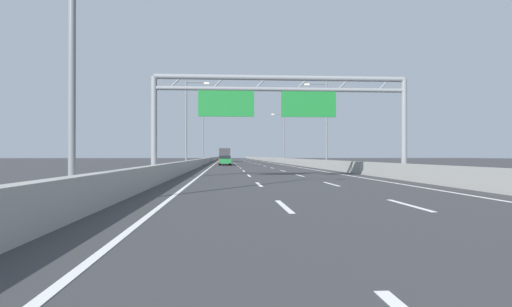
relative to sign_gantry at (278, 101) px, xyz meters
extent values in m
plane|color=#38383A|center=(0.20, 73.29, -4.80)|extent=(260.00, 260.00, 0.00)
cube|color=white|center=(-1.60, -14.21, -4.79)|extent=(0.16, 3.00, 0.01)
cube|color=white|center=(-1.60, -5.21, -4.79)|extent=(0.16, 3.00, 0.01)
cube|color=white|center=(-1.60, 3.79, -4.79)|extent=(0.16, 3.00, 0.01)
cube|color=white|center=(-1.60, 12.79, -4.79)|extent=(0.16, 3.00, 0.01)
cube|color=white|center=(-1.60, 21.79, -4.79)|extent=(0.16, 3.00, 0.01)
cube|color=white|center=(-1.60, 30.79, -4.79)|extent=(0.16, 3.00, 0.01)
cube|color=white|center=(-1.60, 39.79, -4.79)|extent=(0.16, 3.00, 0.01)
cube|color=white|center=(-1.60, 48.79, -4.79)|extent=(0.16, 3.00, 0.01)
cube|color=white|center=(-1.60, 57.79, -4.79)|extent=(0.16, 3.00, 0.01)
cube|color=white|center=(-1.60, 66.79, -4.79)|extent=(0.16, 3.00, 0.01)
cube|color=white|center=(-1.60, 75.79, -4.79)|extent=(0.16, 3.00, 0.01)
cube|color=white|center=(-1.60, 84.79, -4.79)|extent=(0.16, 3.00, 0.01)
cube|color=white|center=(-1.60, 93.79, -4.79)|extent=(0.16, 3.00, 0.01)
cube|color=white|center=(-1.60, 102.79, -4.79)|extent=(0.16, 3.00, 0.01)
cube|color=white|center=(-1.60, 111.79, -4.79)|extent=(0.16, 3.00, 0.01)
cube|color=white|center=(-1.60, 120.79, -4.79)|extent=(0.16, 3.00, 0.01)
cube|color=white|center=(-1.60, 129.79, -4.79)|extent=(0.16, 3.00, 0.01)
cube|color=white|center=(2.00, -14.21, -4.79)|extent=(0.16, 3.00, 0.01)
cube|color=white|center=(2.00, -5.21, -4.79)|extent=(0.16, 3.00, 0.01)
cube|color=white|center=(2.00, 3.79, -4.79)|extent=(0.16, 3.00, 0.01)
cube|color=white|center=(2.00, 12.79, -4.79)|extent=(0.16, 3.00, 0.01)
cube|color=white|center=(2.00, 21.79, -4.79)|extent=(0.16, 3.00, 0.01)
cube|color=white|center=(2.00, 30.79, -4.79)|extent=(0.16, 3.00, 0.01)
cube|color=white|center=(2.00, 39.79, -4.79)|extent=(0.16, 3.00, 0.01)
cube|color=white|center=(2.00, 48.79, -4.79)|extent=(0.16, 3.00, 0.01)
cube|color=white|center=(2.00, 57.79, -4.79)|extent=(0.16, 3.00, 0.01)
cube|color=white|center=(2.00, 66.79, -4.79)|extent=(0.16, 3.00, 0.01)
cube|color=white|center=(2.00, 75.79, -4.79)|extent=(0.16, 3.00, 0.01)
cube|color=white|center=(2.00, 84.79, -4.79)|extent=(0.16, 3.00, 0.01)
cube|color=white|center=(2.00, 93.79, -4.79)|extent=(0.16, 3.00, 0.01)
cube|color=white|center=(2.00, 102.79, -4.79)|extent=(0.16, 3.00, 0.01)
cube|color=white|center=(2.00, 111.79, -4.79)|extent=(0.16, 3.00, 0.01)
cube|color=white|center=(2.00, 120.79, -4.79)|extent=(0.16, 3.00, 0.01)
cube|color=white|center=(2.00, 129.79, -4.79)|extent=(0.16, 3.00, 0.01)
cube|color=white|center=(-5.05, 61.29, -4.79)|extent=(0.16, 176.00, 0.01)
cube|color=white|center=(5.45, 61.29, -4.79)|extent=(0.16, 176.00, 0.01)
cube|color=#9E9E99|center=(-6.70, 83.29, -4.32)|extent=(0.45, 220.00, 0.95)
cube|color=#9E9E99|center=(7.10, 83.29, -4.32)|extent=(0.45, 220.00, 0.95)
cylinder|color=gray|center=(-7.54, 0.00, -1.70)|extent=(0.36, 0.36, 6.20)
cylinder|color=gray|center=(7.94, 0.00, -1.70)|extent=(0.36, 0.36, 6.20)
cylinder|color=gray|center=(0.20, 0.00, 1.40)|extent=(15.49, 0.32, 0.32)
cylinder|color=gray|center=(0.20, 0.00, 0.70)|extent=(15.49, 0.26, 0.26)
cylinder|color=gray|center=(-6.25, 0.00, 1.05)|extent=(0.74, 0.10, 0.74)
cylinder|color=gray|center=(-3.67, 0.00, 1.05)|extent=(0.74, 0.10, 0.74)
cylinder|color=gray|center=(-1.09, 0.00, 1.05)|extent=(0.74, 0.10, 0.74)
cylinder|color=gray|center=(1.49, 0.00, 1.05)|extent=(0.74, 0.10, 0.74)
cylinder|color=gray|center=(4.07, 0.00, 1.05)|extent=(0.74, 0.10, 0.74)
cylinder|color=gray|center=(6.65, 0.00, 1.05)|extent=(0.74, 0.10, 0.74)
cube|color=#19752D|center=(-3.20, 0.00, -0.20)|extent=(3.40, 0.12, 1.60)
cube|color=#19752D|center=(1.89, 0.00, -0.20)|extent=(3.40, 0.12, 1.60)
cylinder|color=slate|center=(-7.50, -13.88, -0.05)|extent=(0.20, 0.20, 9.50)
cylinder|color=slate|center=(-7.50, 20.49, -0.05)|extent=(0.20, 0.20, 9.50)
cylinder|color=slate|center=(-6.40, 20.49, 4.55)|extent=(2.20, 0.12, 0.12)
cube|color=#F2EAC6|center=(-5.30, 20.49, 4.45)|extent=(0.56, 0.28, 0.20)
cylinder|color=slate|center=(7.90, 20.49, -0.05)|extent=(0.20, 0.20, 9.50)
cylinder|color=slate|center=(6.80, 20.49, 4.55)|extent=(2.20, 0.12, 0.12)
cube|color=#F2EAC6|center=(5.70, 20.49, 4.45)|extent=(0.56, 0.28, 0.20)
cylinder|color=slate|center=(-7.50, 54.87, -0.05)|extent=(0.20, 0.20, 9.50)
cylinder|color=slate|center=(-6.40, 54.87, 4.55)|extent=(2.20, 0.12, 0.12)
cube|color=#F2EAC6|center=(-5.30, 54.87, 4.45)|extent=(0.56, 0.28, 0.20)
cylinder|color=slate|center=(7.90, 54.87, -0.05)|extent=(0.20, 0.20, 9.50)
cylinder|color=slate|center=(6.80, 54.87, 4.55)|extent=(2.20, 0.12, 0.12)
cube|color=#F2EAC6|center=(5.70, 54.87, 4.45)|extent=(0.56, 0.28, 0.20)
cube|color=#1E7A38|center=(-3.30, 34.92, -4.17)|extent=(1.72, 4.33, 0.62)
cube|color=black|center=(-3.30, 35.09, -3.65)|extent=(1.52, 2.04, 0.43)
cylinder|color=black|center=(-4.05, 36.53, -4.48)|extent=(0.22, 0.64, 0.64)
cylinder|color=black|center=(-2.55, 36.53, -4.48)|extent=(0.22, 0.64, 0.64)
cylinder|color=black|center=(-4.05, 33.30, -4.48)|extent=(0.22, 0.64, 0.64)
cylinder|color=black|center=(-2.55, 33.30, -4.48)|extent=(0.22, 0.64, 0.64)
cube|color=#A8ADB2|center=(-3.34, 93.89, -4.15)|extent=(1.73, 4.36, 0.67)
cube|color=black|center=(-3.34, 93.47, -3.59)|extent=(1.52, 1.99, 0.45)
cylinder|color=black|center=(-4.09, 95.52, -4.48)|extent=(0.22, 0.64, 0.64)
cylinder|color=black|center=(-2.58, 95.52, -4.48)|extent=(0.22, 0.64, 0.64)
cylinder|color=black|center=(-4.09, 92.26, -4.48)|extent=(0.22, 0.64, 0.64)
cylinder|color=black|center=(-2.58, 92.26, -4.48)|extent=(0.22, 0.64, 0.64)
cube|color=orange|center=(-3.63, 77.71, -4.14)|extent=(1.81, 4.19, 0.67)
cube|color=black|center=(-3.63, 77.80, -3.58)|extent=(1.59, 1.93, 0.46)
cylinder|color=black|center=(-4.42, 79.25, -4.48)|extent=(0.22, 0.64, 0.64)
cylinder|color=black|center=(-2.84, 79.25, -4.48)|extent=(0.22, 0.64, 0.64)
cylinder|color=black|center=(-4.42, 76.16, -4.48)|extent=(0.22, 0.64, 0.64)
cylinder|color=black|center=(-2.84, 76.16, -4.48)|extent=(0.22, 0.64, 0.64)
cube|color=red|center=(-3.44, 41.15, -4.18)|extent=(1.74, 4.49, 0.60)
cube|color=black|center=(-3.44, 40.60, -3.64)|extent=(1.53, 1.87, 0.47)
cylinder|color=black|center=(-4.20, 42.84, -4.48)|extent=(0.22, 0.64, 0.64)
cylinder|color=black|center=(-2.68, 42.84, -4.48)|extent=(0.22, 0.64, 0.64)
cylinder|color=black|center=(-4.20, 39.45, -4.48)|extent=(0.22, 0.64, 0.64)
cylinder|color=black|center=(-2.68, 39.45, -4.48)|extent=(0.22, 0.64, 0.64)
cube|color=#194799|center=(-3.46, 71.79, -3.41)|extent=(2.37, 2.31, 1.81)
cube|color=#333338|center=(-3.46, 67.57, -3.08)|extent=(2.37, 5.74, 2.49)
cylinder|color=black|center=(-4.50, 72.05, -4.32)|extent=(0.28, 0.96, 0.96)
cylinder|color=black|center=(-2.42, 72.05, -4.32)|extent=(0.28, 0.96, 0.96)
cylinder|color=black|center=(-4.50, 66.10, -4.32)|extent=(0.28, 0.96, 0.96)
cylinder|color=black|center=(-2.42, 66.10, -4.32)|extent=(0.28, 0.96, 0.96)
camera|label=1|loc=(-3.23, -26.08, -3.37)|focal=30.00mm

